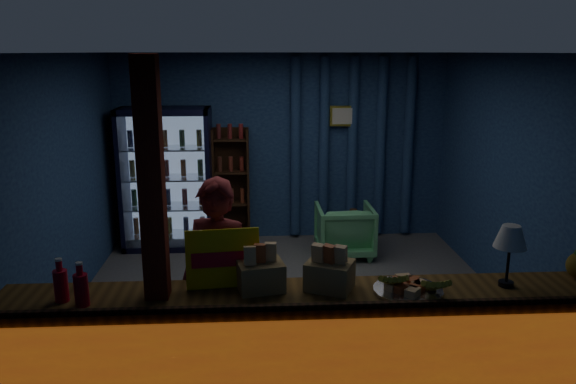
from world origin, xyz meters
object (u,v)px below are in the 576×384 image
pastry_tray (408,289)px  table_lamp (510,239)px  green_chair (345,230)px  shopkeeper (219,283)px

pastry_tray → table_lamp: (0.74, 0.07, 0.33)m
green_chair → table_lamp: size_ratio=1.61×
shopkeeper → pastry_tray: (1.37, -0.51, 0.14)m
green_chair → pastry_tray: pastry_tray is taller
green_chair → table_lamp: table_lamp is taller
pastry_tray → table_lamp: table_lamp is taller
pastry_tray → table_lamp: 0.82m
shopkeeper → table_lamp: (2.12, -0.44, 0.47)m
green_chair → table_lamp: (0.66, -3.24, 0.97)m
shopkeeper → green_chair: (1.46, 2.80, -0.50)m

